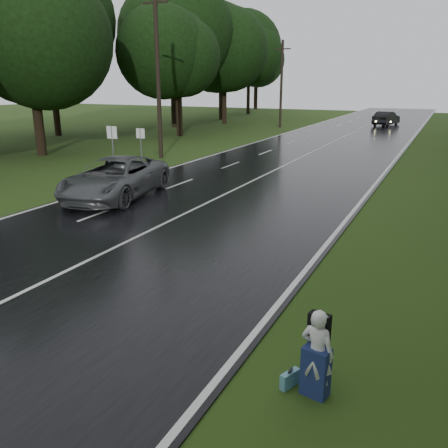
# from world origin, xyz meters

# --- Properties ---
(road) EXTENTS (12.00, 140.00, 0.04)m
(road) POSITION_xyz_m (0.00, 20.00, 0.02)
(road) COLOR black
(road) RESTS_ON ground
(lane_center) EXTENTS (0.12, 140.00, 0.01)m
(lane_center) POSITION_xyz_m (0.00, 20.00, 0.04)
(lane_center) COLOR silver
(lane_center) RESTS_ON road
(grey_car) EXTENTS (3.90, 6.61, 1.72)m
(grey_car) POSITION_xyz_m (-4.07, 10.37, 0.90)
(grey_car) COLOR #4A4D4F
(grey_car) RESTS_ON road
(far_car) EXTENTS (2.62, 5.04, 1.58)m
(far_car) POSITION_xyz_m (1.93, 52.04, 0.83)
(far_car) COLOR black
(far_car) RESTS_ON road
(hitchhiker) EXTENTS (0.62, 0.58, 1.54)m
(hitchhiker) POSITION_xyz_m (7.39, 0.94, 0.71)
(hitchhiker) COLOR silver
(hitchhiker) RESTS_ON ground
(suitcase) EXTENTS (0.26, 0.41, 0.28)m
(suitcase) POSITION_xyz_m (6.96, 0.94, 0.14)
(suitcase) COLOR teal
(suitcase) RESTS_ON ground
(utility_pole_mid) EXTENTS (1.80, 0.28, 10.63)m
(utility_pole_mid) POSITION_xyz_m (-8.50, 20.76, 0.00)
(utility_pole_mid) COLOR black
(utility_pole_mid) RESTS_ON ground
(utility_pole_far) EXTENTS (1.80, 0.28, 9.15)m
(utility_pole_far) POSITION_xyz_m (-8.50, 44.94, 0.00)
(utility_pole_far) COLOR black
(utility_pole_far) RESTS_ON ground
(road_sign_a) EXTENTS (0.64, 0.10, 2.68)m
(road_sign_a) POSITION_xyz_m (-7.20, 14.21, 0.00)
(road_sign_a) COLOR white
(road_sign_a) RESTS_ON ground
(road_sign_b) EXTENTS (0.57, 0.10, 2.36)m
(road_sign_b) POSITION_xyz_m (-7.20, 16.74, 0.00)
(road_sign_b) COLOR white
(road_sign_b) RESTS_ON ground
(tree_left_d) EXTENTS (8.01, 8.01, 12.51)m
(tree_left_d) POSITION_xyz_m (-16.69, 18.23, 0.00)
(tree_left_d) COLOR black
(tree_left_d) RESTS_ON ground
(tree_left_e) EXTENTS (8.31, 8.31, 12.99)m
(tree_left_e) POSITION_xyz_m (-14.26, 32.82, 0.00)
(tree_left_e) COLOR black
(tree_left_e) RESTS_ON ground
(tree_left_f) EXTENTS (9.31, 9.31, 14.54)m
(tree_left_f) POSITION_xyz_m (-16.07, 46.35, 0.00)
(tree_left_f) COLOR black
(tree_left_f) RESTS_ON ground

